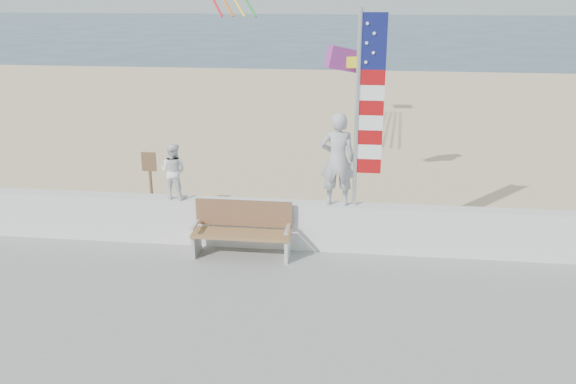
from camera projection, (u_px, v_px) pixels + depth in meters
The scene contains 9 objects.
ground at pixel (262, 306), 9.87m from camera, with size 220.00×220.00×0.00m, color #2E465C.
sand at pixel (310, 157), 18.32m from camera, with size 90.00×40.00×0.08m, color beige.
seawall at pixel (279, 224), 11.55m from camera, with size 30.00×0.35×0.90m, color silver.
adult at pixel (338, 159), 11.01m from camera, with size 0.63×0.41×1.72m, color #A7A7AD.
child at pixel (173, 171), 11.47m from camera, with size 0.52×0.40×1.07m, color white.
bench at pixel (242, 229), 11.18m from camera, with size 1.80×0.57×1.00m.
flag at pixel (365, 102), 10.62m from camera, with size 0.50×0.08×3.50m.
parafoil_kite at pixel (347, 60), 14.14m from camera, with size 1.00×0.73×0.69m.
sign at pixel (150, 179), 13.24m from camera, with size 0.32×0.07×1.46m.
Camera 1 is at (1.46, -8.65, 4.91)m, focal length 38.00 mm.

